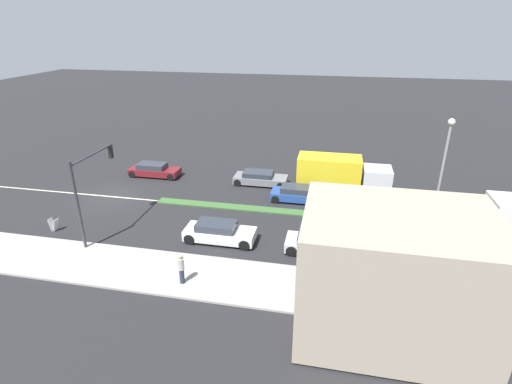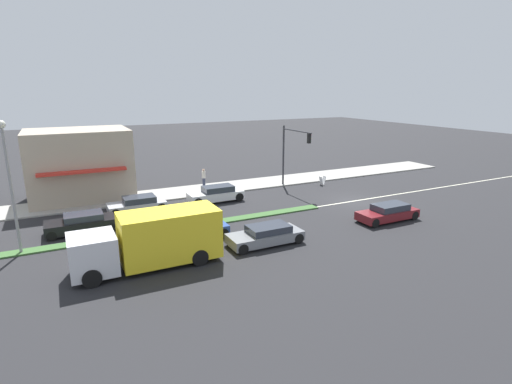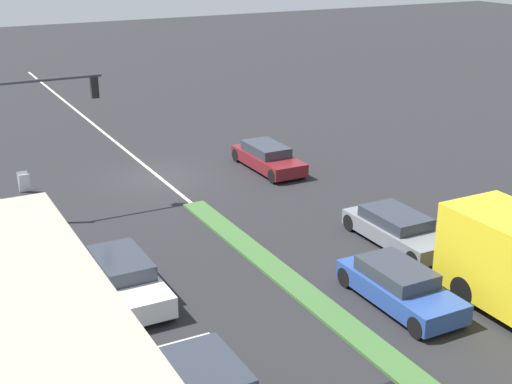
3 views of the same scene
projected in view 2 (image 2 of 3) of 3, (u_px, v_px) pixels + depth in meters
ground_plane at (132, 236)px, 25.31m from camera, size 160.00×160.00×0.00m
sidewalk_right at (106, 201)px, 32.85m from camera, size 4.00×73.00×0.12m
lane_marking_center at (355, 201)px, 33.14m from camera, size 0.16×60.00×0.01m
building_corner_store at (80, 164)px, 33.22m from camera, size 6.66×7.94×5.69m
traffic_signal_main at (292, 147)px, 36.37m from camera, size 4.59×0.34×5.60m
street_lamp at (8, 171)px, 21.43m from camera, size 0.44×0.44×7.37m
pedestrian at (204, 177)px, 37.13m from camera, size 0.34×0.34×1.72m
warning_aframe_sign at (322, 181)px, 38.50m from camera, size 0.45×0.53×0.84m
delivery_truck at (153, 239)px, 20.73m from camera, size 2.44×7.50×2.87m
van_white at (216, 194)px, 32.79m from camera, size 1.74×4.49×1.32m
suv_grey at (266, 235)px, 23.86m from camera, size 1.85×4.52×1.15m
sedan_maroon at (388, 213)px, 28.11m from camera, size 1.73×4.52×1.19m
coupe_blue at (194, 230)px, 24.71m from camera, size 1.75×4.30×1.21m
sedan_silver at (137, 204)px, 30.04m from camera, size 1.88×4.20×1.20m
suv_black at (81, 223)px, 25.84m from camera, size 1.89×4.26×1.25m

